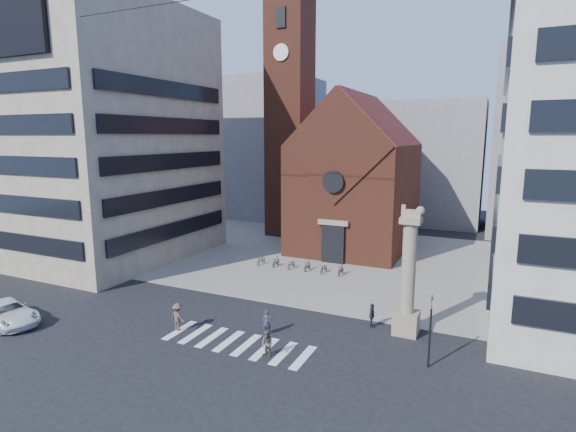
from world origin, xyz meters
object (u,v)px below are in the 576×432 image
object	(u,v)px
lion_column	(408,284)
traffic_light	(430,329)
pedestrian_2	(372,315)
pedestrian_0	(267,322)
white_car	(8,313)
pedestrian_1	(267,344)
scooter_0	(261,260)

from	to	relation	value
lion_column	traffic_light	bearing A→B (deg)	-63.54
traffic_light	pedestrian_2	xyz separation A→B (m)	(-4.32, 4.00, -1.44)
pedestrian_0	white_car	bearing A→B (deg)	-171.45
traffic_light	pedestrian_1	xyz separation A→B (m)	(-8.89, -2.80, -1.47)
white_car	scooter_0	size ratio (longest dim) A/B	3.42
white_car	traffic_light	bearing A→B (deg)	-65.50
white_car	pedestrian_1	bearing A→B (deg)	-67.91
lion_column	pedestrian_1	xyz separation A→B (m)	(-6.89, -6.80, -2.64)
pedestrian_0	pedestrian_2	size ratio (longest dim) A/B	0.99
pedestrian_0	pedestrian_1	world-z (taller)	pedestrian_0
lion_column	scooter_0	bearing A→B (deg)	148.14
pedestrian_2	lion_column	bearing A→B (deg)	-94.17
traffic_light	white_car	size ratio (longest dim) A/B	0.77
traffic_light	pedestrian_0	size ratio (longest dim) A/B	2.56
traffic_light	lion_column	bearing A→B (deg)	116.46
traffic_light	white_car	distance (m)	28.35
traffic_light	scooter_0	bearing A→B (deg)	142.36
lion_column	pedestrian_2	world-z (taller)	lion_column
pedestrian_1	scooter_0	distance (m)	19.55
white_car	pedestrian_2	world-z (taller)	pedestrian_2
pedestrian_0	scooter_0	bearing A→B (deg)	108.58
pedestrian_1	lion_column	bearing A→B (deg)	57.99
traffic_light	scooter_0	xyz separation A→B (m)	(-18.47, 14.24, -1.81)
traffic_light	pedestrian_0	bearing A→B (deg)	-179.73
white_car	scooter_0	xyz separation A→B (m)	(9.16, 20.42, -0.30)
lion_column	pedestrian_0	distance (m)	9.66
pedestrian_0	pedestrian_2	world-z (taller)	pedestrian_2
pedestrian_0	scooter_0	size ratio (longest dim) A/B	1.02
lion_column	white_car	distance (m)	27.71
white_car	pedestrian_2	xyz separation A→B (m)	(23.31, 10.18, 0.07)
traffic_light	pedestrian_1	bearing A→B (deg)	-162.48
lion_column	traffic_light	xyz separation A→B (m)	(1.99, -4.00, -1.17)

